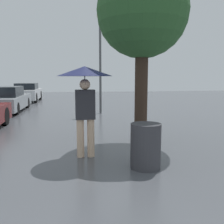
# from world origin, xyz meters

# --- Properties ---
(pedestrian) EXTENTS (1.16, 1.16, 1.94)m
(pedestrian) POSITION_xyz_m (0.36, 4.48, 1.57)
(pedestrian) COLOR beige
(pedestrian) RESTS_ON ground_plane
(parked_car_third) EXTENTS (1.79, 4.54, 1.27)m
(parked_car_third) POSITION_xyz_m (-3.29, 12.61, 0.58)
(parked_car_third) COLOR #9EA3A8
(parked_car_third) RESTS_ON ground_plane
(parked_car_farthest) EXTENTS (1.65, 4.10, 1.32)m
(parked_car_farthest) POSITION_xyz_m (-3.16, 18.21, 0.62)
(parked_car_farthest) COLOR silver
(parked_car_farthest) RESTS_ON ground_plane
(tree) EXTENTS (2.32, 2.32, 4.50)m
(tree) POSITION_xyz_m (1.87, 5.54, 3.30)
(tree) COLOR #38281E
(tree) RESTS_ON ground_plane
(street_lamp) EXTENTS (0.31, 0.31, 4.70)m
(street_lamp) POSITION_xyz_m (1.43, 11.16, 3.08)
(street_lamp) COLOR #515456
(street_lamp) RESTS_ON ground_plane
(trash_bin) EXTENTS (0.57, 0.57, 0.85)m
(trash_bin) POSITION_xyz_m (1.43, 3.62, 0.43)
(trash_bin) COLOR #38383D
(trash_bin) RESTS_ON ground_plane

